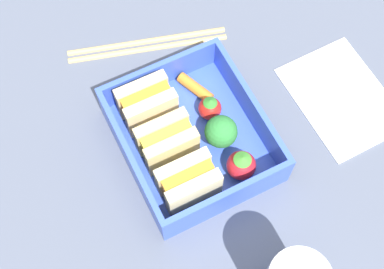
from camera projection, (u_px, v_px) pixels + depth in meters
The scene contains 12 objects.
ground_plane at pixel (192, 148), 59.95cm from camera, with size 120.00×120.00×2.00cm, color #505869.
bento_tray at pixel (192, 142), 58.50cm from camera, with size 16.65×14.66×1.20cm, color blue.
bento_rim at pixel (192, 133), 56.15cm from camera, with size 16.65×14.66×3.96cm.
sandwich_left at pixel (188, 183), 53.36cm from camera, with size 3.72×5.79×4.85cm.
sandwich_center_left at pixel (167, 142), 55.21cm from camera, with size 3.72×5.79×4.85cm.
sandwich_center at pixel (147, 104), 57.05cm from camera, with size 3.72×5.79×4.85cm.
strawberry_left at pixel (241, 165), 54.97cm from camera, with size 3.10×3.10×3.70cm.
broccoli_floret at pixel (221, 132), 55.44cm from camera, with size 3.49×3.49×4.47cm.
strawberry_far_left at pixel (210, 108), 58.03cm from camera, with size 2.56×2.56×3.16cm.
carrot_stick_far_left at pixel (195, 88), 59.96cm from camera, with size 1.26×1.26×4.44cm, color orange.
chopstick_pair at pixel (147, 44), 64.20cm from camera, with size 7.04×18.92×0.70cm.
folded_napkin at pixel (342, 97), 61.32cm from camera, with size 13.44×9.99×0.40cm, color white.
Camera 1 is at (-21.11, 10.58, 54.13)cm, focal length 50.00 mm.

